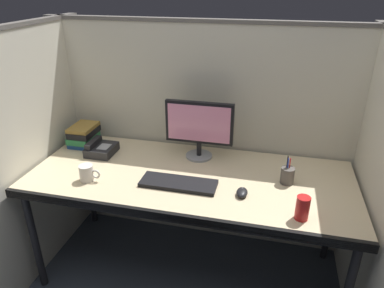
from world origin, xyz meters
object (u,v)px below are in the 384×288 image
Objects in this scene: keyboard_main at (179,183)px; desk_phone at (101,149)px; monitor_center at (199,126)px; computer_mouse at (242,192)px; desk at (190,183)px; pen_cup at (287,175)px; coffee_mug at (87,173)px; soda_can at (302,208)px; book_stack at (84,135)px.

keyboard_main is 2.26× the size of desk_phone.
monitor_center is 0.54m from computer_mouse.
pen_cup reaches higher than desk.
keyboard_main is 3.41× the size of coffee_mug.
pen_cup is (0.23, 0.19, 0.03)m from computer_mouse.
desk_phone is 1.33m from soda_can.
pen_cup is (1.37, -0.20, -0.02)m from book_stack.
soda_can is at bearing -13.26° from keyboard_main.
desk is at bearing 18.15° from coffee_mug.
monitor_center reaches higher than desk_phone.
monitor_center is (0.00, 0.25, 0.27)m from desk.
pen_cup is 0.33m from soda_can.
monitor_center reaches higher than soda_can.
keyboard_main is 0.53m from coffee_mug.
soda_can is (0.30, -0.14, 0.04)m from computer_mouse.
keyboard_main is at bearing 7.94° from coffee_mug.
desk is 19.79× the size of computer_mouse.
pen_cup reaches higher than book_stack.
desk is 0.69m from soda_can.
soda_can is (1.26, -0.41, 0.03)m from desk_phone.
desk_phone is at bearing 161.84° from soda_can.
keyboard_main is at bearing -108.27° from desk.
book_stack is (-1.14, 0.38, 0.05)m from computer_mouse.
book_stack is 1.35× the size of pen_cup.
soda_can is (0.66, -0.16, 0.05)m from keyboard_main.
coffee_mug reaches higher than desk.
coffee_mug is (-0.56, -0.18, 0.10)m from desk.
pen_cup is at bearing 38.62° from computer_mouse.
desk is at bearing -13.10° from desk_phone.
monitor_center reaches higher than book_stack.
computer_mouse is at bearing -16.15° from desk_phone.
pen_cup reaches higher than coffee_mug.
pen_cup reaches higher than soda_can.
monitor_center is 2.26× the size of desk_phone.
coffee_mug is (-0.56, -0.44, -0.17)m from monitor_center.
computer_mouse is 0.88m from coffee_mug.
computer_mouse is at bearing -21.95° from desk.
keyboard_main reaches higher than desk.
keyboard_main is at bearing 166.74° from soda_can.
coffee_mug reaches higher than keyboard_main.
soda_can is (0.62, -0.52, -0.15)m from monitor_center.
coffee_mug is 0.51m from book_stack.
desk_phone is at bearing 163.85° from computer_mouse.
book_stack reaches higher than desk.
monitor_center reaches higher than keyboard_main.
coffee_mug is at bearing -167.86° from pen_cup.
desk_phone is 1.56× the size of soda_can.
desk is 0.59m from coffee_mug.
desk_phone is (-0.64, -0.10, -0.18)m from monitor_center.
soda_can is at bearing -19.85° from book_stack.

